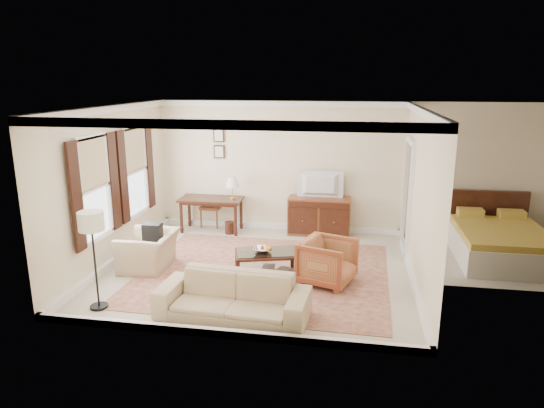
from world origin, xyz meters
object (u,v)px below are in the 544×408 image
(writing_desk, at_px, (211,203))
(sideboard, at_px, (319,216))
(sofa, at_px, (233,290))
(tv, at_px, (320,176))
(coffee_table, at_px, (266,257))
(club_armchair, at_px, (148,245))
(striped_armchair, at_px, (328,260))

(writing_desk, bearing_deg, sideboard, 3.77)
(sofa, bearing_deg, tv, 81.50)
(coffee_table, bearing_deg, sideboard, 73.73)
(tv, distance_m, sofa, 4.28)
(writing_desk, distance_m, club_armchair, 2.41)
(club_armchair, bearing_deg, tv, 129.53)
(writing_desk, height_order, sideboard, sideboard)
(tv, distance_m, striped_armchair, 2.80)
(writing_desk, relative_size, coffee_table, 1.17)
(coffee_table, distance_m, striped_armchair, 1.08)
(striped_armchair, xyz_separation_m, club_armchair, (-3.24, 0.14, 0.02))
(coffee_table, distance_m, club_armchair, 2.17)
(sofa, bearing_deg, sideboard, 81.56)
(tv, xyz_separation_m, striped_armchair, (0.34, -2.63, -0.89))
(writing_desk, relative_size, sideboard, 1.03)
(sideboard, xyz_separation_m, coffee_table, (-0.73, -2.51, -0.07))
(coffee_table, relative_size, striped_armchair, 1.41)
(sideboard, xyz_separation_m, tv, (0.00, -0.02, 0.90))
(writing_desk, xyz_separation_m, striped_armchair, (2.76, -2.49, -0.23))
(writing_desk, distance_m, striped_armchair, 3.72)
(writing_desk, relative_size, striped_armchair, 1.65)
(sideboard, height_order, striped_armchair, striped_armchair)
(striped_armchair, bearing_deg, club_armchair, 106.64)
(sideboard, bearing_deg, sofa, -102.82)
(coffee_table, bearing_deg, striped_armchair, -7.34)
(striped_armchair, xyz_separation_m, sofa, (-1.27, -1.45, 0.00))
(sofa, bearing_deg, club_armchair, 145.50)
(sideboard, height_order, tv, tv)
(striped_armchair, bearing_deg, writing_desk, 67.00)
(writing_desk, bearing_deg, tv, 3.30)
(sideboard, relative_size, striped_armchair, 1.60)
(coffee_table, relative_size, club_armchair, 1.17)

